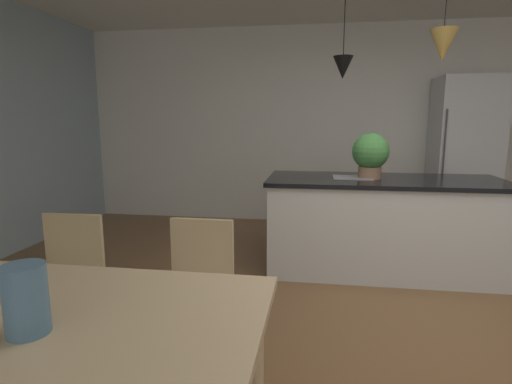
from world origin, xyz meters
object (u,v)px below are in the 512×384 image
Objects in this scene: dining_table at (16,331)px; vase_on_dining_table at (26,300)px; kitchen_island at (382,224)px; chair_far_left at (65,283)px; refrigerator at (463,157)px; potted_plant_on_island at (370,154)px; chair_far_right at (196,292)px.

dining_table is 7.66× the size of vase_on_dining_table.
kitchen_island reaches higher than dining_table.
chair_far_left is 0.44× the size of refrigerator.
potted_plant_on_island is at bearing 42.29° from chair_far_left.
vase_on_dining_table reaches higher than chair_far_right.
vase_on_dining_table reaches higher than chair_far_left.
dining_table is 0.25m from vase_on_dining_table.
vase_on_dining_table is (-1.42, -2.78, -0.27)m from potted_plant_on_island.
chair_far_right reaches higher than dining_table.
refrigerator reaches higher than potted_plant_on_island.
chair_far_left and chair_far_right have the same top height.
vase_on_dining_table is at bearing -60.72° from chair_far_left.
potted_plant_on_island reaches higher than vase_on_dining_table.
chair_far_left is 3.66× the size of vase_on_dining_table.
chair_far_left is 0.40× the size of kitchen_island.
refrigerator is 2.01m from potted_plant_on_island.
kitchen_island is at bearing -127.89° from refrigerator.
potted_plant_on_island reaches higher than chair_far_left.
dining_table is 4.30× the size of potted_plant_on_island.
kitchen_island is at bearing 0.00° from potted_plant_on_island.
potted_plant_on_island is at bearing 59.74° from dining_table.
refrigerator is (2.46, 3.30, 0.51)m from chair_far_right.
chair_far_right is 1.09m from vase_on_dining_table.
dining_table is 0.93× the size of refrigerator.
refrigerator is at bearing 52.11° from kitchen_island.
dining_table is at bearing -120.26° from potted_plant_on_island.
dining_table is at bearing -115.00° from chair_far_right.
kitchen_island is 5.14× the size of potted_plant_on_island.
kitchen_island is at bearing 57.50° from dining_table.
refrigerator reaches higher than vase_on_dining_table.
potted_plant_on_island reaches higher than dining_table.
dining_table is 3.13m from potted_plant_on_island.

